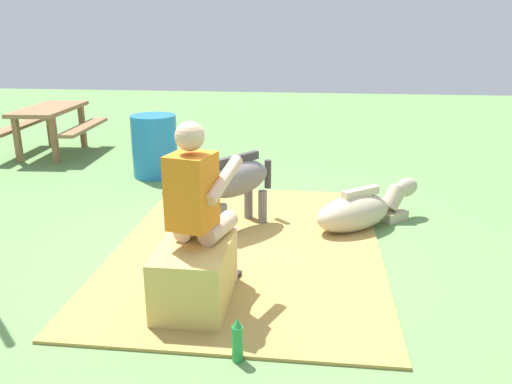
# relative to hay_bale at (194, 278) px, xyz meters

# --- Properties ---
(ground_plane) EXTENTS (24.00, 24.00, 0.00)m
(ground_plane) POSITION_rel_hay_bale_xyz_m (0.84, -0.13, -0.24)
(ground_plane) COLOR #608C4C
(hay_patch) EXTENTS (3.35, 2.37, 0.02)m
(hay_patch) POSITION_rel_hay_bale_xyz_m (1.11, -0.25, -0.22)
(hay_patch) COLOR #AD8C47
(hay_patch) RESTS_ON ground
(hay_bale) EXTENTS (0.66, 0.49, 0.47)m
(hay_bale) POSITION_rel_hay_bale_xyz_m (0.00, 0.00, 0.00)
(hay_bale) COLOR tan
(hay_bale) RESTS_ON ground
(person_seated) EXTENTS (0.71, 0.52, 1.35)m
(person_seated) POSITION_rel_hay_bale_xyz_m (0.16, -0.03, 0.51)
(person_seated) COLOR #D8AD8C
(person_seated) RESTS_ON ground
(pony_standing) EXTENTS (1.16, 0.94, 0.89)m
(pony_standing) POSITION_rel_hay_bale_xyz_m (1.45, -0.02, 0.30)
(pony_standing) COLOR slate
(pony_standing) RESTS_ON ground
(pony_lying) EXTENTS (1.06, 1.21, 0.42)m
(pony_lying) POSITION_rel_hay_bale_xyz_m (1.71, -1.31, -0.05)
(pony_lying) COLOR tan
(pony_lying) RESTS_ON ground
(soda_bottle) EXTENTS (0.07, 0.07, 0.29)m
(soda_bottle) POSITION_rel_hay_bale_xyz_m (-0.58, -0.40, -0.09)
(soda_bottle) COLOR #268C3F
(soda_bottle) RESTS_ON ground
(water_barrel) EXTENTS (0.60, 0.60, 0.83)m
(water_barrel) POSITION_rel_hay_bale_xyz_m (3.33, 1.32, 0.18)
(water_barrel) COLOR #1E72B2
(water_barrel) RESTS_ON ground
(picnic_bench) EXTENTS (1.58, 1.39, 0.75)m
(picnic_bench) POSITION_rel_hay_bale_xyz_m (4.36, 3.31, 0.34)
(picnic_bench) COLOR olive
(picnic_bench) RESTS_ON ground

